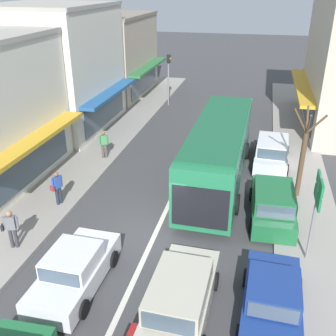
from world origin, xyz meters
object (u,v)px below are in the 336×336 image
Objects in this scene: sedan_behind_bus_mid at (75,270)px; pedestrian_browsing_midblock at (11,227)px; parked_wagon_kerb_third at (272,152)px; traffic_light_downstreet at (169,71)px; wagon_behind_bus_near at (181,297)px; directional_road_sign at (317,198)px; parked_wagon_kerb_second at (273,203)px; city_bus at (219,148)px; street_tree_right at (302,157)px; pedestrian_far_walker at (104,143)px; parked_sedan_kerb_front at (272,301)px; pedestrian_with_handbag_near at (57,186)px.

pedestrian_browsing_midblock is (-3.21, 1.29, 0.40)m from sedan_behind_bus_mid.
traffic_light_downstreet is at bearing 129.59° from parked_wagon_kerb_third.
pedestrian_browsing_midblock reaches higher than sedan_behind_bus_mid.
directional_road_sign is (4.05, 3.72, 1.96)m from wagon_behind_bus_near.
parked_wagon_kerb_second reaches higher than sedan_behind_bus_mid.
city_bus is 2.45× the size of street_tree_right.
pedestrian_browsing_midblock and pedestrian_far_walker have the same top height.
sedan_behind_bus_mid is 2.59× the size of pedestrian_browsing_midblock.
parked_wagon_kerb_second is 5.88m from parked_wagon_kerb_third.
directional_road_sign is at bearing -81.27° from parked_wagon_kerb_third.
sedan_behind_bus_mid is at bearing -73.60° from pedestrian_far_walker.
street_tree_right is 10.96m from pedestrian_far_walker.
wagon_behind_bus_near is at bearing -168.29° from parked_sedan_kerb_front.
pedestrian_with_handbag_near and pedestrian_browsing_midblock have the same top height.
directional_road_sign is at bearing -88.99° from street_tree_right.
pedestrian_browsing_midblock is (-10.94, -6.90, -1.04)m from street_tree_right.
pedestrian_browsing_midblock reaches higher than wagon_behind_bus_near.
parked_wagon_kerb_second is at bearing 89.72° from parked_sedan_kerb_front.
pedestrian_browsing_midblock is at bearing 172.90° from parked_sedan_kerb_front.
parked_wagon_kerb_second reaches higher than parked_sedan_kerb_front.
wagon_behind_bus_near and parked_wagon_kerb_third have the same top height.
directional_road_sign reaches higher than pedestrian_with_handbag_near.
sedan_behind_bus_mid is 5.63m from pedestrian_with_handbag_near.
pedestrian_browsing_midblock is at bearing -93.41° from traffic_light_downstreet.
street_tree_right is at bearing 91.01° from directional_road_sign.
directional_road_sign reaches higher than city_bus.
directional_road_sign is 11.32m from pedestrian_browsing_midblock.
parked_wagon_kerb_third is at bearing 98.73° from directional_road_sign.
parked_sedan_kerb_front is 1.01× the size of traffic_light_downstreet.
sedan_behind_bus_mid is 0.95× the size of street_tree_right.
traffic_light_downstreet is 2.58× the size of pedestrian_far_walker.
wagon_behind_bus_near is 9.64m from street_tree_right.
city_bus reaches higher than parked_wagon_kerb_third.
parked_sedan_kerb_front is 13.88m from pedestrian_far_walker.
parked_sedan_kerb_front is (6.51, 0.08, 0.00)m from sedan_behind_bus_mid.
parked_sedan_kerb_front is 11.76m from parked_wagon_kerb_third.
wagon_behind_bus_near is 1.08× the size of traffic_light_downstreet.
wagon_behind_bus_near reaches higher than parked_sedan_kerb_front.
parked_wagon_kerb_second is (2.77, 6.45, 0.00)m from wagon_behind_bus_near.
city_bus is 9.50m from wagon_behind_bus_near.
pedestrian_browsing_midblock is at bearing -147.76° from street_tree_right.
directional_road_sign is at bearing 67.36° from parked_sedan_kerb_front.
pedestrian_browsing_midblock is (-1.24, -20.79, -1.79)m from traffic_light_downstreet.
pedestrian_browsing_midblock reaches higher than parked_wagon_kerb_second.
wagon_behind_bus_near is 7.02m from parked_wagon_kerb_second.
traffic_light_downstreet is (-5.74, 13.14, 0.97)m from city_bus.
traffic_light_downstreet is at bearing 117.45° from directional_road_sign.
wagon_behind_bus_near is at bearing -102.49° from parked_wagon_kerb_third.
pedestrian_far_walker is at bearing -170.09° from parked_wagon_kerb_third.
parked_sedan_kerb_front is at bearing -90.28° from parked_wagon_kerb_second.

